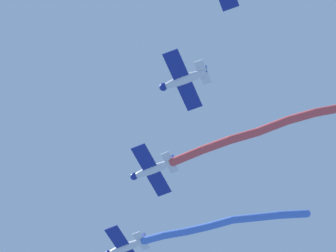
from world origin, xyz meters
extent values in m
ellipsoid|color=silver|center=(-5.87, -2.30, 60.69)|extent=(1.25, 4.59, 0.93)
ellipsoid|color=#1E2847|center=(-5.91, -1.73, 61.04)|extent=(0.70, 1.17, 0.49)
cube|color=navy|center=(-5.88, -2.14, 60.56)|extent=(6.69, 2.01, 0.12)
cube|color=silver|center=(-5.73, -4.19, 60.77)|extent=(2.63, 1.05, 0.10)
cube|color=navy|center=(-5.74, -4.10, 61.25)|extent=(0.20, 1.04, 1.28)
cylinder|color=#4C75DB|center=(-5.55, -5.68, 60.58)|extent=(1.36, 2.37, 1.16)
cylinder|color=#4C75DB|center=(-5.09, -8.10, 60.42)|extent=(1.62, 2.78, 1.24)
cylinder|color=#4C75DB|center=(-4.57, -10.46, 60.30)|extent=(1.35, 2.32, 0.96)
cylinder|color=#4C75DB|center=(-4.07, -12.93, 60.30)|extent=(1.44, 2.95, 0.98)
cylinder|color=#4C75DB|center=(-3.37, -15.60, 60.24)|extent=(1.81, 2.83, 1.17)
cylinder|color=#4C75DB|center=(-2.54, -17.95, 60.11)|extent=(1.64, 2.43, 0.97)
cylinder|color=#4C75DB|center=(-1.50, -20.32, 60.10)|extent=(2.08, 2.96, 0.93)
sphere|color=#4C75DB|center=(-5.70, -4.56, 60.64)|extent=(0.83, 0.83, 0.83)
sphere|color=#4C75DB|center=(-5.39, -6.81, 60.52)|extent=(0.83, 0.83, 0.83)
sphere|color=#4C75DB|center=(-4.80, -9.39, 60.32)|extent=(0.83, 0.83, 0.83)
sphere|color=#4C75DB|center=(-4.33, -11.53, 60.27)|extent=(0.83, 0.83, 0.83)
sphere|color=#4C75DB|center=(-3.80, -14.33, 60.34)|extent=(0.83, 0.83, 0.83)
sphere|color=#4C75DB|center=(-2.93, -16.88, 60.14)|extent=(0.83, 0.83, 0.83)
sphere|color=#4C75DB|center=(-2.15, -19.02, 60.07)|extent=(0.83, 0.83, 0.83)
sphere|color=#4C75DB|center=(-0.84, -21.61, 60.13)|extent=(0.83, 0.83, 0.83)
ellipsoid|color=silver|center=(-13.28, -10.05, 60.94)|extent=(1.32, 4.60, 0.93)
sphere|color=navy|center=(-13.47, -7.89, 60.94)|extent=(0.85, 0.85, 0.79)
ellipsoid|color=#1E2847|center=(-13.33, -9.48, 61.29)|extent=(0.71, 1.18, 0.49)
cube|color=navy|center=(-13.29, -9.89, 60.81)|extent=(6.70, 2.12, 0.12)
cube|color=silver|center=(-13.11, -11.95, 61.02)|extent=(2.64, 1.09, 0.10)
cube|color=navy|center=(-13.12, -11.85, 61.50)|extent=(0.21, 1.04, 1.28)
cylinder|color=#DB4C4C|center=(-12.91, -13.91, 61.04)|extent=(1.55, 3.33, 1.51)
cylinder|color=#DB4C4C|center=(-12.58, -17.01, 61.19)|extent=(1.18, 3.09, 0.88)
cylinder|color=#DB4C4C|center=(-12.05, -19.88, 61.39)|extent=(1.88, 2.98, 1.54)
cylinder|color=#DB4C4C|center=(-11.44, -22.83, 61.76)|extent=(1.66, 3.34, 1.53)
cylinder|color=#DB4C4C|center=(-10.92, -25.78, 61.98)|extent=(1.56, 2.89, 1.10)
cylinder|color=#DB4C4C|center=(-10.16, -28.39, 62.16)|extent=(1.93, 2.83, 1.28)
sphere|color=#DB4C4C|center=(-13.08, -12.31, 60.89)|extent=(0.86, 0.86, 0.86)
sphere|color=#DB4C4C|center=(-12.74, -15.51, 61.19)|extent=(0.86, 0.86, 0.86)
sphere|color=#DB4C4C|center=(-12.43, -18.52, 61.20)|extent=(0.86, 0.86, 0.86)
sphere|color=#DB4C4C|center=(-11.67, -21.24, 61.59)|extent=(0.86, 0.86, 0.86)
sphere|color=#DB4C4C|center=(-11.21, -24.42, 61.93)|extent=(0.86, 0.86, 0.86)
sphere|color=#DB4C4C|center=(-10.62, -27.13, 62.04)|extent=(0.86, 0.86, 0.86)
ellipsoid|color=silver|center=(-20.69, -17.80, 61.19)|extent=(1.50, 4.61, 0.93)
sphere|color=navy|center=(-20.97, -15.66, 61.19)|extent=(0.88, 0.88, 0.79)
ellipsoid|color=#1E2847|center=(-20.77, -17.24, 61.54)|extent=(0.76, 1.20, 0.49)
cube|color=navy|center=(-20.71, -17.65, 61.06)|extent=(6.74, 2.37, 0.12)
cube|color=silver|center=(-20.45, -19.69, 61.27)|extent=(2.67, 1.19, 0.10)
cube|color=navy|center=(-20.46, -19.60, 61.75)|extent=(0.25, 1.04, 1.28)
camera|label=1|loc=(-48.76, -31.90, 1.52)|focal=75.55mm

